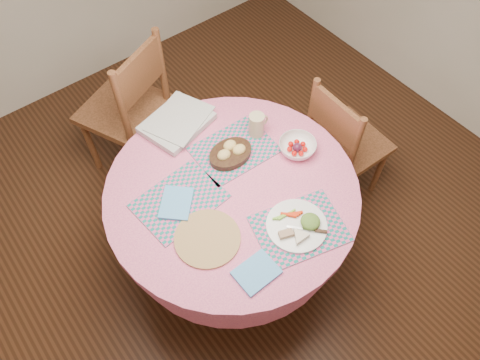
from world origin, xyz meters
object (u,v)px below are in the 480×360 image
object	(u,v)px
chair_right	(343,142)
bread_bowl	(231,153)
dining_table	(232,210)
chair_back	(129,106)
wicker_trivet	(207,238)
dinner_plate	(299,225)
latte_mug	(257,125)
fruit_bowl	(297,147)

from	to	relation	value
chair_right	bread_bowl	bearing A→B (deg)	79.90
bread_bowl	chair_right	bearing A→B (deg)	-12.03
dining_table	bread_bowl	bearing A→B (deg)	54.18
chair_back	wicker_trivet	xyz separation A→B (m)	(-0.22, -1.14, 0.22)
wicker_trivet	dinner_plate	bearing A→B (deg)	-29.64
dining_table	bread_bowl	size ratio (longest dim) A/B	5.39
wicker_trivet	bread_bowl	xyz separation A→B (m)	(0.37, 0.31, 0.03)
dining_table	dinner_plate	bearing A→B (deg)	-72.69
dinner_plate	latte_mug	size ratio (longest dim) A/B	2.19
bread_bowl	fruit_bowl	size ratio (longest dim) A/B	0.99
dining_table	chair_back	xyz separation A→B (m)	(-0.04, 0.99, -0.02)
chair_right	latte_mug	xyz separation A→B (m)	(-0.52, 0.19, 0.34)
dining_table	chair_back	distance (m)	0.99
chair_right	wicker_trivet	xyz separation A→B (m)	(-1.09, -0.15, 0.28)
wicker_trivet	bread_bowl	world-z (taller)	bread_bowl
wicker_trivet	chair_right	bearing A→B (deg)	8.09
chair_right	latte_mug	world-z (taller)	chair_right
chair_back	fruit_bowl	distance (m)	1.13
dinner_plate	bread_bowl	world-z (taller)	bread_bowl
chair_back	dining_table	bearing A→B (deg)	68.22
dining_table	chair_back	size ratio (longest dim) A/B	1.21
bread_bowl	fruit_bowl	bearing A→B (deg)	-31.74
dining_table	dinner_plate	xyz separation A→B (m)	(0.11, -0.35, 0.22)
chair_right	dinner_plate	xyz separation A→B (m)	(-0.72, -0.36, 0.30)
chair_back	dinner_plate	size ratio (longest dim) A/B	3.66
dinner_plate	bread_bowl	size ratio (longest dim) A/B	1.21
chair_right	latte_mug	bearing A→B (deg)	71.70
fruit_bowl	dinner_plate	bearing A→B (deg)	-131.25
chair_back	dinner_plate	world-z (taller)	chair_back
latte_mug	fruit_bowl	size ratio (longest dim) A/B	0.55
bread_bowl	latte_mug	bearing A→B (deg)	10.72
dining_table	latte_mug	world-z (taller)	latte_mug
fruit_bowl	bread_bowl	bearing A→B (deg)	148.26
dining_table	dinner_plate	size ratio (longest dim) A/B	4.44
wicker_trivet	fruit_bowl	bearing A→B (deg)	11.14
dining_table	fruit_bowl	xyz separation A→B (m)	(0.40, -0.02, 0.22)
chair_right	dinner_plate	world-z (taller)	chair_right
chair_right	bread_bowl	world-z (taller)	chair_right
chair_right	wicker_trivet	bearing A→B (deg)	100.03
wicker_trivet	dining_table	bearing A→B (deg)	30.42
latte_mug	chair_right	bearing A→B (deg)	-20.24
chair_back	dinner_plate	distance (m)	1.37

